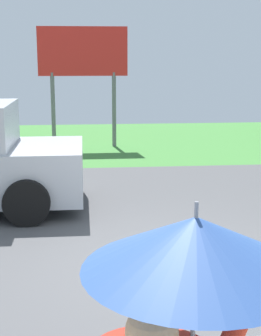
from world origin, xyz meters
TOP-DOWN VIEW (x-y plane):
  - ground_plane at (0.00, 2.95)m, footprint 40.00×22.00m
  - roadside_billboard at (-1.04, 8.99)m, footprint 2.60×0.12m

SIDE VIEW (x-z plane):
  - ground_plane at x=0.00m, z-range -0.15..0.05m
  - roadside_billboard at x=-1.04m, z-range 0.80..4.30m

